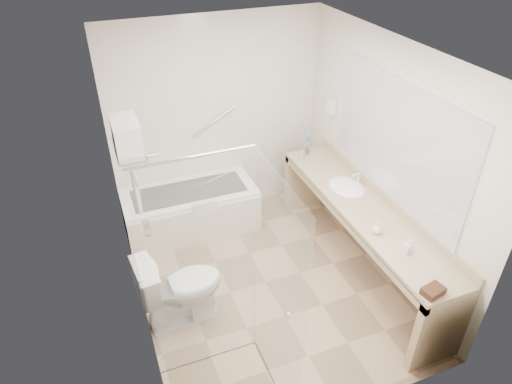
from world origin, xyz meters
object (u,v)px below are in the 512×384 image
object	(u,v)px
toilet	(181,288)
amenity_basket	(433,291)
bathtub	(191,210)
water_bottle_left	(306,146)
vanity_counter	(361,223)

from	to	relation	value
toilet	amenity_basket	bearing A→B (deg)	-130.34
bathtub	water_bottle_left	bearing A→B (deg)	-5.39
bathtub	amenity_basket	xyz separation A→B (m)	(1.37, -2.64, 0.61)
toilet	amenity_basket	xyz separation A→B (m)	(1.82, -1.25, 0.48)
vanity_counter	bathtub	bearing A→B (deg)	137.65
water_bottle_left	toilet	bearing A→B (deg)	-147.14
vanity_counter	water_bottle_left	distance (m)	1.29
bathtub	amenity_basket	world-z (taller)	amenity_basket
vanity_counter	amenity_basket	xyz separation A→B (m)	(-0.15, -1.25, 0.24)
bathtub	vanity_counter	xyz separation A→B (m)	(1.52, -1.39, 0.36)
bathtub	vanity_counter	world-z (taller)	vanity_counter
bathtub	amenity_basket	bearing A→B (deg)	-62.53
water_bottle_left	vanity_counter	bearing A→B (deg)	-87.86
amenity_basket	water_bottle_left	bearing A→B (deg)	87.60
water_bottle_left	bathtub	bearing A→B (deg)	174.61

